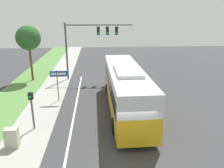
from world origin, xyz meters
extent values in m
plane|color=#38383A|center=(0.00, 0.00, 0.00)|extent=(80.00, 80.00, 0.00)
cube|color=#9E9E99|center=(-6.20, 0.00, 0.06)|extent=(2.80, 80.00, 0.12)
cube|color=silver|center=(-3.60, 0.00, 0.00)|extent=(0.14, 30.00, 0.01)
cube|color=gold|center=(0.38, 4.99, 1.18)|extent=(2.48, 11.62, 1.66)
cube|color=silver|center=(0.38, 4.99, 2.69)|extent=(2.48, 11.62, 1.36)
cube|color=black|center=(0.38, 4.99, 2.22)|extent=(2.52, 10.69, 1.03)
cube|color=silver|center=(0.38, 4.12, 3.49)|extent=(1.73, 4.07, 0.24)
cylinder|color=black|center=(-0.81, 8.59, 0.53)|extent=(0.28, 1.05, 1.05)
cylinder|color=black|center=(1.57, 8.59, 0.53)|extent=(0.28, 1.05, 1.05)
cylinder|color=black|center=(-0.81, 1.39, 0.53)|extent=(0.28, 1.05, 1.05)
cylinder|color=black|center=(1.57, 1.39, 0.53)|extent=(0.28, 1.05, 1.05)
cylinder|color=#4C4C51|center=(-5.05, 13.77, 3.22)|extent=(0.20, 0.20, 6.45)
cylinder|color=#4C4C51|center=(-1.36, 13.77, 6.20)|extent=(7.38, 0.14, 0.14)
cube|color=black|center=(-1.45, 13.77, 5.58)|extent=(0.32, 0.28, 0.90)
sphere|color=#1ED838|center=(-1.45, 13.59, 5.33)|extent=(0.18, 0.18, 0.18)
cube|color=black|center=(-0.44, 13.77, 5.58)|extent=(0.32, 0.28, 0.90)
sphere|color=#1ED838|center=(-0.44, 13.59, 5.33)|extent=(0.18, 0.18, 0.18)
cube|color=black|center=(0.57, 13.77, 5.58)|extent=(0.32, 0.28, 0.90)
sphere|color=#1ED838|center=(0.57, 13.59, 5.33)|extent=(0.18, 0.18, 0.18)
cylinder|color=#4C4C51|center=(-6.02, 2.23, 1.31)|extent=(0.12, 0.12, 2.62)
cube|color=black|center=(-6.02, 2.23, 2.40)|extent=(0.28, 0.24, 0.44)
sphere|color=#1ED838|center=(-6.02, 2.08, 2.40)|extent=(0.14, 0.14, 0.14)
cylinder|color=#4C4C51|center=(-5.14, 7.02, 1.42)|extent=(0.08, 0.08, 2.84)
cube|color=#19478C|center=(-4.99, 7.02, 2.54)|extent=(1.44, 0.03, 0.49)
cube|color=white|center=(-4.99, 7.00, 2.54)|extent=(1.22, 0.01, 0.17)
cube|color=#B7B29E|center=(-6.69, 0.19, 0.69)|extent=(0.73, 0.46, 1.14)
cylinder|color=brown|center=(-9.07, 13.78, 2.08)|extent=(0.24, 0.24, 3.97)
sphere|color=#285628|center=(-9.07, 13.78, 4.86)|extent=(2.65, 2.65, 2.65)
camera|label=1|loc=(-1.96, -10.98, 7.30)|focal=35.00mm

